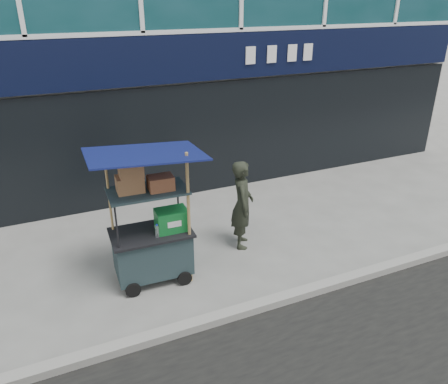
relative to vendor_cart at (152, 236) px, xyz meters
name	(u,v)px	position (x,y,z in m)	size (l,w,h in m)	color
ground	(230,308)	(0.76, -1.12, -0.75)	(80.00, 80.00, 0.00)	slate
curb	(236,313)	(0.76, -1.32, -0.69)	(80.00, 0.18, 0.12)	gray
vendor_cart	(152,236)	(0.00, 0.00, 0.00)	(1.63, 1.18, 2.15)	#1A292C
vendor_man	(242,205)	(1.67, 0.36, 0.03)	(0.57, 0.38, 1.57)	black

